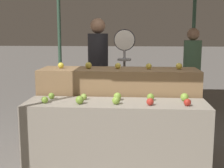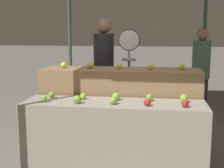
{
  "view_description": "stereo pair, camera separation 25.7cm",
  "coord_description": "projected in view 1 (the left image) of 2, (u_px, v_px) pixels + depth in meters",
  "views": [
    {
      "loc": [
        0.21,
        -3.3,
        1.57
      ],
      "look_at": [
        -0.06,
        0.3,
        0.96
      ],
      "focal_mm": 50.0,
      "sensor_mm": 36.0,
      "label": 1
    },
    {
      "loc": [
        0.46,
        -3.27,
        1.57
      ],
      "look_at": [
        -0.06,
        0.3,
        0.96
      ],
      "focal_mm": 50.0,
      "sensor_mm": 36.0,
      "label": 2
    }
  ],
  "objects": [
    {
      "name": "display_counter_front",
      "position": [
        116.0,
        138.0,
        3.45
      ],
      "size": [
        1.99,
        0.55,
        0.81
      ],
      "primitive_type": "cube",
      "color": "gray",
      "rests_on": "ground_plane"
    },
    {
      "name": "apple_front_8",
      "position": [
        151.0,
        97.0,
        3.46
      ],
      "size": [
        0.08,
        0.08,
        0.08
      ],
      "primitive_type": "sphere",
      "color": "#7AA338",
      "rests_on": "display_counter_front"
    },
    {
      "name": "apple_front_4",
      "position": [
        187.0,
        102.0,
        3.21
      ],
      "size": [
        0.08,
        0.08,
        0.08
      ],
      "primitive_type": "sphere",
      "color": "#AD281E",
      "rests_on": "display_counter_front"
    },
    {
      "name": "apple_front_7",
      "position": [
        117.0,
        96.0,
        3.48
      ],
      "size": [
        0.09,
        0.09,
        0.09
      ],
      "primitive_type": "sphere",
      "color": "#84AD3D",
      "rests_on": "display_counter_front"
    },
    {
      "name": "apple_front_5",
      "position": [
        51.0,
        96.0,
        3.54
      ],
      "size": [
        0.07,
        0.07,
        0.07
      ],
      "primitive_type": "sphere",
      "color": "#7AA338",
      "rests_on": "display_counter_front"
    },
    {
      "name": "apple_back_1",
      "position": [
        89.0,
        65.0,
        3.94
      ],
      "size": [
        0.08,
        0.08,
        0.08
      ],
      "primitive_type": "sphere",
      "color": "gold",
      "rests_on": "display_counter_back"
    },
    {
      "name": "apple_back_3",
      "position": [
        149.0,
        66.0,
        3.88
      ],
      "size": [
        0.07,
        0.07,
        0.07
      ],
      "primitive_type": "sphere",
      "color": "yellow",
      "rests_on": "display_counter_back"
    },
    {
      "name": "apple_front_3",
      "position": [
        150.0,
        102.0,
        3.24
      ],
      "size": [
        0.08,
        0.08,
        0.08
      ],
      "primitive_type": "sphere",
      "color": "#B72D23",
      "rests_on": "display_counter_front"
    },
    {
      "name": "produce_scale",
      "position": [
        124.0,
        58.0,
        4.56
      ],
      "size": [
        0.31,
        0.2,
        1.6
      ],
      "color": "#99999E",
      "rests_on": "ground_plane"
    },
    {
      "name": "apple_front_2",
      "position": [
        116.0,
        100.0,
        3.28
      ],
      "size": [
        0.08,
        0.08,
        0.08
      ],
      "primitive_type": "sphere",
      "color": "#84AD3D",
      "rests_on": "display_counter_front"
    },
    {
      "name": "apple_back_0",
      "position": [
        61.0,
        65.0,
        3.97
      ],
      "size": [
        0.08,
        0.08,
        0.08
      ],
      "primitive_type": "sphere",
      "color": "gold",
      "rests_on": "display_counter_back"
    },
    {
      "name": "person_vendor_at_scale",
      "position": [
        98.0,
        65.0,
        4.87
      ],
      "size": [
        0.32,
        0.32,
        1.77
      ],
      "rotation": [
        0.0,
        0.0,
        3.11
      ],
      "color": "#2D2D38",
      "rests_on": "ground_plane"
    },
    {
      "name": "person_customer_left",
      "position": [
        192.0,
        67.0,
        5.51
      ],
      "size": [
        0.38,
        0.38,
        1.62
      ],
      "rotation": [
        0.0,
        0.0,
        3.39
      ],
      "color": "#2D2D38",
      "rests_on": "ground_plane"
    },
    {
      "name": "apple_front_6",
      "position": [
        84.0,
        97.0,
        3.51
      ],
      "size": [
        0.07,
        0.07,
        0.07
      ],
      "primitive_type": "sphere",
      "color": "#8EB247",
      "rests_on": "display_counter_front"
    },
    {
      "name": "apple_front_9",
      "position": [
        184.0,
        97.0,
        3.44
      ],
      "size": [
        0.09,
        0.09,
        0.09
      ],
      "primitive_type": "sphere",
      "color": "#84AD3D",
      "rests_on": "display_counter_front"
    },
    {
      "name": "display_counter_back",
      "position": [
        119.0,
        111.0,
        4.02
      ],
      "size": [
        1.99,
        0.55,
        1.1
      ],
      "primitive_type": "cube",
      "color": "olive",
      "rests_on": "ground_plane"
    },
    {
      "name": "apple_front_0",
      "position": [
        45.0,
        100.0,
        3.34
      ],
      "size": [
        0.07,
        0.07,
        0.07
      ],
      "primitive_type": "sphere",
      "color": "#7AA338",
      "rests_on": "display_counter_front"
    },
    {
      "name": "apple_front_1",
      "position": [
        80.0,
        100.0,
        3.29
      ],
      "size": [
        0.09,
        0.09,
        0.09
      ],
      "primitive_type": "sphere",
      "color": "#7AA338",
      "rests_on": "display_counter_front"
    },
    {
      "name": "apple_back_4",
      "position": [
        179.0,
        66.0,
        3.87
      ],
      "size": [
        0.08,
        0.08,
        0.08
      ],
      "primitive_type": "sphere",
      "color": "yellow",
      "rests_on": "display_counter_back"
    },
    {
      "name": "apple_back_2",
      "position": [
        118.0,
        66.0,
        3.92
      ],
      "size": [
        0.08,
        0.08,
        0.08
      ],
      "primitive_type": "sphere",
      "color": "yellow",
      "rests_on": "display_counter_back"
    }
  ]
}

